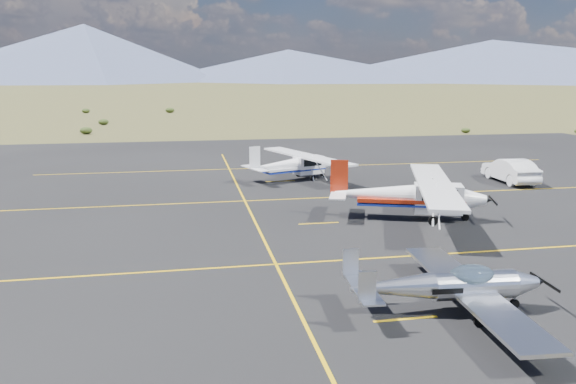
{
  "coord_description": "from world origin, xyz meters",
  "views": [
    {
      "loc": [
        -9.24,
        -18.07,
        7.15
      ],
      "look_at": [
        -4.49,
        7.61,
        1.6
      ],
      "focal_mm": 35.0,
      "sensor_mm": 36.0,
      "label": 1
    }
  ],
  "objects_px": {
    "aircraft_low_wing": "(452,286)",
    "sedan": "(510,170)",
    "aircraft_cessna": "(410,194)",
    "aircraft_plain": "(294,164)"
  },
  "relations": [
    {
      "from": "aircraft_low_wing",
      "to": "sedan",
      "type": "relative_size",
      "value": 1.7
    },
    {
      "from": "aircraft_low_wing",
      "to": "aircraft_cessna",
      "type": "height_order",
      "value": "aircraft_cessna"
    },
    {
      "from": "aircraft_cessna",
      "to": "aircraft_plain",
      "type": "height_order",
      "value": "aircraft_cessna"
    },
    {
      "from": "aircraft_plain",
      "to": "sedan",
      "type": "xyz_separation_m",
      "value": [
        13.98,
        -3.4,
        -0.29
      ]
    },
    {
      "from": "sedan",
      "to": "aircraft_cessna",
      "type": "bearing_deg",
      "value": 39.5
    },
    {
      "from": "aircraft_cessna",
      "to": "aircraft_low_wing",
      "type": "bearing_deg",
      "value": -87.25
    },
    {
      "from": "sedan",
      "to": "aircraft_low_wing",
      "type": "bearing_deg",
      "value": 56.3
    },
    {
      "from": "aircraft_cessna",
      "to": "aircraft_plain",
      "type": "xyz_separation_m",
      "value": [
        -3.63,
        11.31,
        -0.18
      ]
    },
    {
      "from": "aircraft_cessna",
      "to": "sedan",
      "type": "xyz_separation_m",
      "value": [
        10.35,
        7.92,
        -0.48
      ]
    },
    {
      "from": "aircraft_plain",
      "to": "sedan",
      "type": "distance_m",
      "value": 14.39
    }
  ]
}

